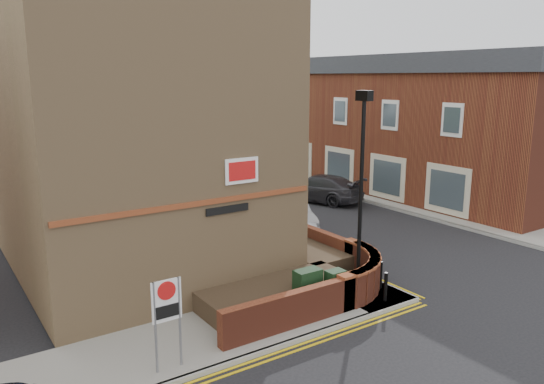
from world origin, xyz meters
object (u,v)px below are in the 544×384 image
Objects in this scene: zone_sign at (167,308)px; utility_cabinet_large at (308,289)px; silver_car_near at (292,214)px; lamppost at (361,194)px.

utility_cabinet_large is at bearing 9.69° from zone_sign.
silver_car_near is (5.01, 7.61, -0.09)m from utility_cabinet_large.
utility_cabinet_large is 0.31× the size of silver_car_near.
lamppost reaches higher than silver_car_near.
lamppost is at bearing -3.01° from utility_cabinet_large.
silver_car_near is at bearing 56.63° from utility_cabinet_large.
lamppost is 2.86× the size of zone_sign.
lamppost is 8.75m from silver_car_near.
silver_car_near is at bearing 68.01° from lamppost.
silver_car_near is (9.71, 8.42, -1.02)m from zone_sign.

